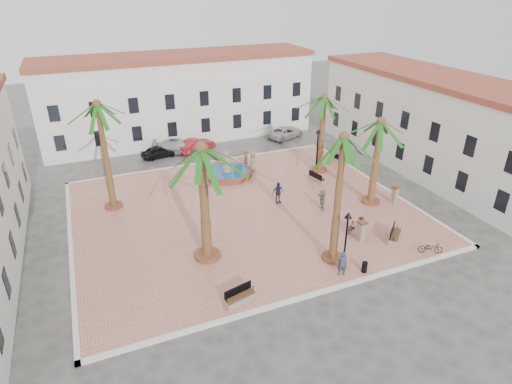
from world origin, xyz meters
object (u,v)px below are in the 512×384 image
bollard_e (395,194)px  car_white (286,132)px  bicycle_b (355,226)px  pedestrian_fountain_b (278,192)px  bench_se (395,236)px  lamppost_s (347,231)px  litter_bin (364,267)px  pedestrian_east (322,199)px  bench_e (317,179)px  bench_ne (338,160)px  car_black (159,152)px  palm_e (380,132)px  bollard_n (246,157)px  palm_nw (99,115)px  lamppost_e (318,143)px  pedestrian_north (207,176)px  palm_ne (324,105)px  cyclist_a (342,263)px  car_silver (178,146)px  fountain (227,172)px  bollard_se (362,231)px  pedestrian_fountain_a (253,161)px  palm_s (343,150)px  car_red (196,145)px  cyclist_b (360,227)px  bicycle_a (431,248)px

bollard_e → car_white: size_ratio=0.31×
bicycle_b → pedestrian_fountain_b: bearing=18.8°
bicycle_b → pedestrian_fountain_b: (-3.13, 6.43, 0.39)m
bench_se → lamppost_s: (-5.15, -1.32, 2.46)m
litter_bin → pedestrian_east: pedestrian_east is taller
bench_e → bench_ne: (4.32, 3.23, -0.01)m
car_black → bollard_e: bearing=-148.5°
palm_e → bollard_n: size_ratio=5.84×
car_black → bollard_n: bearing=-135.1°
palm_nw → bollard_n: bearing=18.2°
bench_e → lamppost_e: size_ratio=0.45×
bollard_e → pedestrian_north: size_ratio=0.81×
palm_ne → cyclist_a: 17.25m
bench_se → bicycle_b: size_ratio=1.07×
pedestrian_fountain_b → car_silver: pedestrian_fountain_b is taller
palm_ne → bollard_e: bearing=-74.6°
fountain → pedestrian_east: bearing=-62.1°
lamppost_s → pedestrian_fountain_b: (0.01, 9.71, -1.84)m
litter_bin → palm_nw: bearing=131.9°
bicycle_b → car_black: car_black is taller
bollard_se → bicycle_b: (0.22, 1.06, -0.26)m
fountain → lamppost_e: (8.25, -2.35, 2.52)m
lamppost_e → bollard_n: bearing=141.8°
bollard_se → pedestrian_fountain_b: 8.04m
palm_nw → car_black: 13.38m
fountain → bollard_se: size_ratio=3.09×
pedestrian_fountain_b → bench_ne: bearing=26.5°
bench_e → pedestrian_fountain_a: bearing=30.7°
pedestrian_fountain_a → car_black: bearing=129.9°
bench_se → bench_ne: size_ratio=1.02×
cyclist_a → car_white: cyclist_a is taller
palm_s → car_black: bearing=106.6°
lamppost_e → car_red: (-9.08, 9.98, -2.30)m
bollard_n → pedestrian_north: bearing=-145.9°
lamppost_s → pedestrian_north: lamppost_s is taller
bollard_e → cyclist_a: cyclist_a is taller
lamppost_e → pedestrian_fountain_a: 6.40m
cyclist_a → car_silver: bearing=-57.7°
palm_s → cyclist_b: 7.72m
bollard_n → pedestrian_fountain_a: bearing=-90.3°
pedestrian_fountain_a → litter_bin: bearing=-95.0°
bicycle_b → litter_bin: bearing=145.6°
cyclist_b → pedestrian_fountain_b: (-3.11, 7.03, 0.12)m
bicycle_a → pedestrian_east: 8.99m
bench_se → bollard_se: bollard_se is taller
bollard_se → pedestrian_north: bearing=119.2°
bench_se → litter_bin: (-4.16, -2.22, 0.06)m
fountain → bicycle_a: fountain is taller
bench_se → pedestrian_east: (-2.32, 6.05, 0.54)m
bench_e → pedestrian_north: (-9.36, 3.22, 0.65)m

